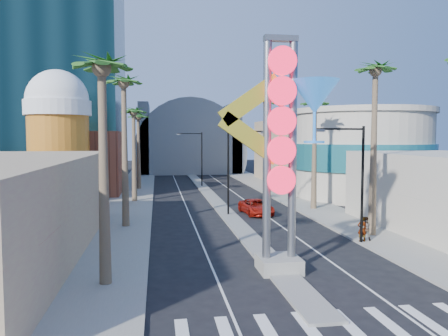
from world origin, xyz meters
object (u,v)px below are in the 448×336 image
at_px(red_pickup, 256,207).
at_px(pedestrian_a, 362,229).
at_px(neon_sign, 295,136).
at_px(pedestrian_b, 365,229).

height_order(red_pickup, pedestrian_a, pedestrian_a).
relative_size(neon_sign, pedestrian_a, 7.30).
relative_size(red_pickup, pedestrian_b, 3.07).
distance_m(red_pickup, pedestrian_b, 12.93).
bearing_deg(pedestrian_b, pedestrian_a, 48.74).
relative_size(neon_sign, red_pickup, 2.48).
relative_size(neon_sign, pedestrian_b, 7.61).
height_order(red_pickup, pedestrian_b, pedestrian_b).
distance_m(neon_sign, pedestrian_a, 10.40).
bearing_deg(pedestrian_a, neon_sign, 42.67).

